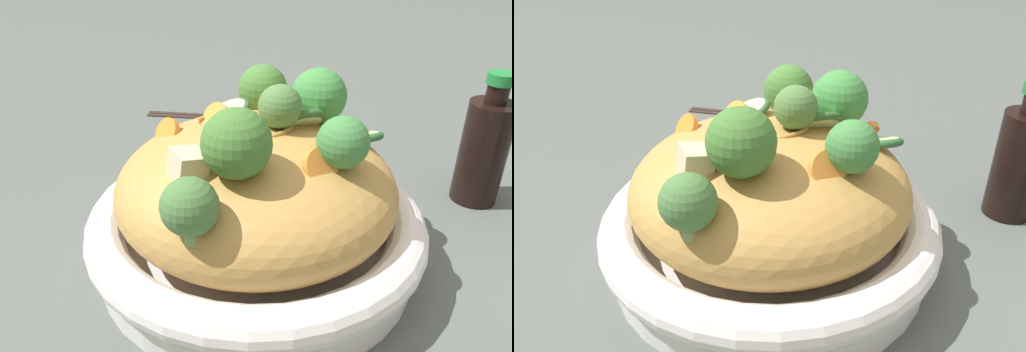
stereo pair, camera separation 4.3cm
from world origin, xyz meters
The scene contains 9 objects.
ground_plane centered at (0.00, 0.00, 0.00)m, with size 3.00×3.00×0.00m, color #505752.
serving_bowl centered at (0.00, 0.00, 0.03)m, with size 0.30×0.30×0.06m.
noodle_heap centered at (0.00, 0.00, 0.08)m, with size 0.24×0.24×0.11m.
broccoli_florets centered at (0.01, -0.01, 0.13)m, with size 0.27×0.15×0.08m.
carrot_coins centered at (0.02, 0.00, 0.11)m, with size 0.22×0.18×0.04m.
zucchini_slices centered at (0.04, -0.02, 0.12)m, with size 0.07×0.18×0.04m.
chicken_chunks centered at (0.05, 0.01, 0.12)m, with size 0.19×0.09×0.04m.
soy_sauce_bottle centered at (0.15, -0.21, 0.06)m, with size 0.05×0.05×0.14m.
chopsticks_pair centered at (0.31, 0.13, 0.00)m, with size 0.04×0.22×0.01m.
Camera 1 is at (-0.37, -0.09, 0.30)m, focal length 35.45 mm.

